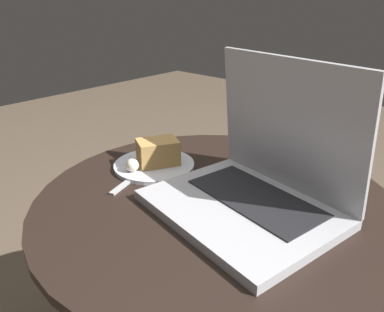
% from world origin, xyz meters
% --- Properties ---
extents(table, '(0.70, 0.70, 0.54)m').
position_xyz_m(table, '(0.00, 0.00, 0.40)').
color(table, black).
rests_on(table, ground_plane).
extents(laptop, '(0.36, 0.31, 0.27)m').
position_xyz_m(laptop, '(0.08, 0.02, 0.60)').
color(laptop, '#B2B2B7').
rests_on(laptop, table).
extents(beer_glass, '(0.06, 0.06, 0.23)m').
position_xyz_m(beer_glass, '(0.00, 0.17, 0.66)').
color(beer_glass, brown).
rests_on(beer_glass, table).
extents(snack_plate, '(0.18, 0.18, 0.07)m').
position_xyz_m(snack_plate, '(-0.19, 0.02, 0.57)').
color(snack_plate, silver).
rests_on(snack_plate, table).
extents(fork, '(0.07, 0.19, 0.00)m').
position_xyz_m(fork, '(-0.19, -0.03, 0.55)').
color(fork, '#B2B2B7').
rests_on(fork, table).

